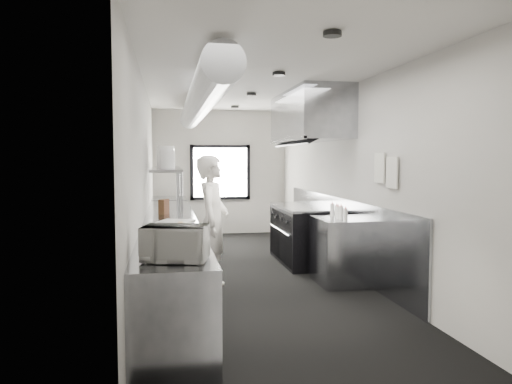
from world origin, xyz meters
name	(u,v)px	position (x,y,z in m)	size (l,w,h in m)	color
floor	(250,275)	(0.00, 0.00, 0.00)	(3.00, 8.00, 0.01)	black
ceiling	(250,83)	(0.00, 0.00, 2.80)	(3.00, 8.00, 0.01)	silver
wall_back	(220,172)	(0.00, 4.00, 1.40)	(3.00, 0.02, 2.80)	#B0AEA7
wall_front	(352,208)	(0.00, -4.00, 1.40)	(3.00, 0.02, 2.80)	#B0AEA7
wall_left	(145,181)	(-1.50, 0.00, 1.40)	(0.02, 8.00, 2.80)	#B0AEA7
wall_right	(347,179)	(1.50, 0.00, 1.40)	(0.02, 8.00, 2.80)	#B0AEA7
wall_cladding	(339,232)	(1.48, 0.30, 0.55)	(0.03, 5.50, 1.10)	gray
hvac_duct	(199,103)	(-0.70, 0.40, 2.55)	(0.40, 0.40, 6.40)	#92959A
service_window	(220,172)	(0.00, 3.96, 1.40)	(1.36, 0.05, 1.25)	white
exhaust_hood	(309,117)	(1.10, 0.70, 2.39)	(0.81, 2.20, 0.88)	gray
prep_counter	(171,254)	(-1.15, -0.50, 0.45)	(0.70, 6.00, 0.90)	gray
pass_shelf	(167,170)	(-1.19, 1.00, 1.54)	(0.45, 3.00, 0.68)	gray
range	(305,234)	(1.04, 0.70, 0.47)	(0.88, 1.60, 0.94)	black
bottle_station	(341,251)	(1.15, -0.70, 0.45)	(0.65, 0.80, 0.90)	gray
far_work_table	(169,219)	(-1.15, 3.20, 0.45)	(0.70, 1.20, 0.90)	gray
notice_sheet_a	(380,168)	(1.47, -1.20, 1.60)	(0.02, 0.28, 0.38)	silver
notice_sheet_b	(392,173)	(1.47, -1.55, 1.55)	(0.02, 0.28, 0.38)	silver
line_cook	(213,222)	(-0.60, -0.59, 0.88)	(0.64, 0.42, 1.76)	white
microwave	(175,243)	(-1.13, -3.09, 1.04)	(0.47, 0.36, 0.28)	silver
deli_tub_a	(155,245)	(-1.30, -2.62, 0.95)	(0.14, 0.14, 0.10)	#B8C5B5
deli_tub_b	(156,244)	(-1.30, -2.58, 0.96)	(0.16, 0.16, 0.11)	#B8C5B5
newspaper	(189,235)	(-0.96, -1.79, 0.91)	(0.34, 0.42, 0.01)	silver
small_plate	(181,230)	(-1.05, -1.49, 0.91)	(0.18, 0.18, 0.01)	white
pastry	(181,226)	(-1.05, -1.49, 0.96)	(0.10, 0.10, 0.10)	tan
cutting_board	(174,222)	(-1.11, -0.76, 0.91)	(0.41, 0.54, 0.02)	silver
knife_block	(164,207)	(-1.24, 0.26, 1.01)	(0.09, 0.20, 0.22)	brown
plate_stack_a	(167,160)	(-1.18, 0.37, 1.70)	(0.22, 0.22, 0.26)	white
plate_stack_b	(166,157)	(-1.20, 0.77, 1.74)	(0.26, 0.26, 0.34)	white
plate_stack_c	(165,157)	(-1.22, 1.26, 1.75)	(0.25, 0.25, 0.35)	white
plate_stack_d	(167,157)	(-1.19, 1.62, 1.74)	(0.22, 0.22, 0.33)	white
squeeze_bottle_a	(346,215)	(1.10, -1.01, 0.98)	(0.06, 0.06, 0.17)	silver
squeeze_bottle_b	(341,213)	(1.11, -0.82, 0.99)	(0.06, 0.06, 0.18)	silver
squeeze_bottle_c	(338,212)	(1.09, -0.74, 0.99)	(0.06, 0.06, 0.17)	silver
squeeze_bottle_d	(337,211)	(1.13, -0.56, 0.98)	(0.06, 0.06, 0.17)	silver
squeeze_bottle_e	(332,210)	(1.11, -0.44, 0.99)	(0.06, 0.06, 0.18)	silver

